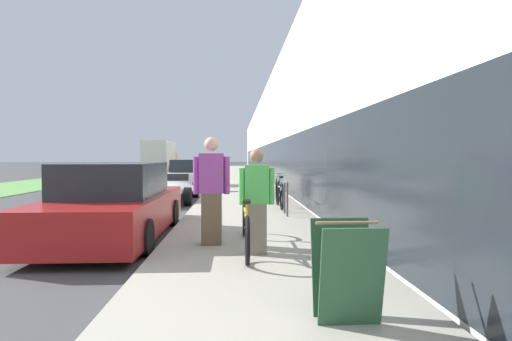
# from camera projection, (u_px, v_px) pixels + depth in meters

# --- Properties ---
(sidewalk_slab) EXTENTS (3.24, 70.00, 0.12)m
(sidewalk_slab) POSITION_uv_depth(u_px,v_px,m) (241.00, 180.00, 25.66)
(sidewalk_slab) COLOR gray
(sidewalk_slab) RESTS_ON ground
(storefront_facade) EXTENTS (10.01, 70.00, 6.23)m
(storefront_facade) POSITION_uv_depth(u_px,v_px,m) (318.00, 138.00, 33.87)
(storefront_facade) COLOR silver
(storefront_facade) RESTS_ON ground
(lawn_strip) EXTENTS (4.83, 70.00, 0.03)m
(lawn_strip) POSITION_uv_depth(u_px,v_px,m) (79.00, 178.00, 29.06)
(lawn_strip) COLOR #5B9347
(lawn_strip) RESTS_ON ground
(tandem_bicycle) EXTENTS (0.52, 2.70, 0.86)m
(tandem_bicycle) POSITION_uv_depth(u_px,v_px,m) (246.00, 226.00, 6.37)
(tandem_bicycle) COLOR black
(tandem_bicycle) RESTS_ON sidewalk_slab
(person_rider) EXTENTS (0.54, 0.21, 1.59)m
(person_rider) POSITION_uv_depth(u_px,v_px,m) (257.00, 201.00, 6.01)
(person_rider) COLOR #756B5B
(person_rider) RESTS_ON sidewalk_slab
(person_bystander) EXTENTS (0.61, 0.24, 1.79)m
(person_bystander) POSITION_uv_depth(u_px,v_px,m) (212.00, 191.00, 6.65)
(person_bystander) COLOR brown
(person_bystander) RESTS_ON sidewalk_slab
(bike_rack_hoop) EXTENTS (0.05, 0.60, 0.84)m
(bike_rack_hoop) POSITION_uv_depth(u_px,v_px,m) (286.00, 195.00, 10.02)
(bike_rack_hoop) COLOR #4C4C51
(bike_rack_hoop) RESTS_ON sidewalk_slab
(cruiser_bike_nearest) EXTENTS (0.52, 1.86, 0.93)m
(cruiser_bike_nearest) POSITION_uv_depth(u_px,v_px,m) (280.00, 194.00, 11.49)
(cruiser_bike_nearest) COLOR black
(cruiser_bike_nearest) RESTS_ON sidewalk_slab
(cruiser_bike_middle) EXTENTS (0.52, 1.72, 0.88)m
(cruiser_bike_middle) POSITION_uv_depth(u_px,v_px,m) (279.00, 188.00, 13.87)
(cruiser_bike_middle) COLOR black
(cruiser_bike_middle) RESTS_ON sidewalk_slab
(cruiser_bike_farthest) EXTENTS (0.52, 1.92, 0.99)m
(cruiser_bike_farthest) POSITION_uv_depth(u_px,v_px,m) (264.00, 183.00, 16.09)
(cruiser_bike_farthest) COLOR black
(cruiser_bike_farthest) RESTS_ON sidewalk_slab
(sandwich_board_sign) EXTENTS (0.56, 0.56, 0.90)m
(sandwich_board_sign) POSITION_uv_depth(u_px,v_px,m) (347.00, 271.00, 3.57)
(sandwich_board_sign) COLOR #23472D
(sandwich_board_sign) RESTS_ON sidewalk_slab
(parked_sedan_curbside) EXTENTS (1.97, 4.67, 1.47)m
(parked_sedan_curbside) POSITION_uv_depth(u_px,v_px,m) (115.00, 204.00, 7.69)
(parked_sedan_curbside) COLOR maroon
(parked_sedan_curbside) RESTS_ON ground
(vintage_roadster_curbside) EXTENTS (1.69, 4.40, 0.96)m
(vintage_roadster_curbside) POSITION_uv_depth(u_px,v_px,m) (171.00, 190.00, 14.06)
(vintage_roadster_curbside) COLOR white
(vintage_roadster_curbside) RESTS_ON ground
(parked_sedan_far) EXTENTS (1.88, 4.08, 1.42)m
(parked_sedan_far) POSITION_uv_depth(u_px,v_px,m) (188.00, 175.00, 20.44)
(parked_sedan_far) COLOR white
(parked_sedan_far) RESTS_ON ground
(moving_truck) EXTENTS (2.30, 6.83, 2.95)m
(moving_truck) POSITION_uv_depth(u_px,v_px,m) (160.00, 157.00, 37.03)
(moving_truck) COLOR orange
(moving_truck) RESTS_ON ground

